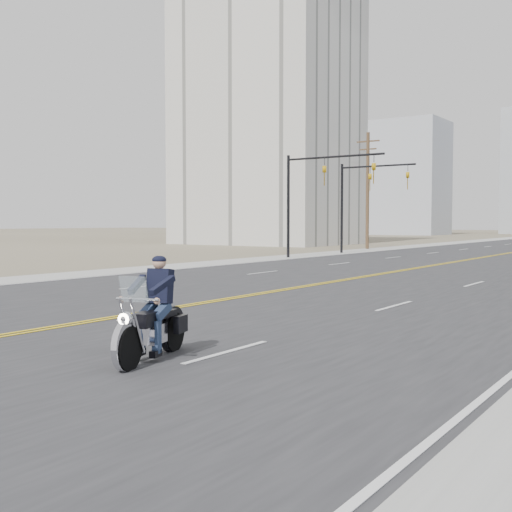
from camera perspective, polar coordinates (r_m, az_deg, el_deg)
name	(u,v)px	position (r m, az deg, el deg)	size (l,w,h in m)	color
sidewalk_left	(454,243)	(79.10, 17.21, 1.12)	(3.00, 200.00, 0.01)	#A5A5A0
traffic_mast_left	(314,185)	(43.07, 5.20, 6.33)	(7.10, 0.26, 7.00)	black
traffic_mast_far	(362,191)	(50.32, 9.37, 5.75)	(6.10, 0.26, 7.00)	black
utility_pole_left	(368,189)	(58.94, 9.89, 5.93)	(2.20, 0.30, 10.50)	brown
apartment_block	(268,110)	(73.65, 1.03, 12.84)	(18.00, 14.00, 30.00)	silver
haze_bldg_a	(407,178)	(129.63, 13.31, 6.73)	(14.00, 12.00, 22.00)	#B7BCC6
haze_bldg_f	(369,198)	(149.13, 10.01, 5.12)	(12.00, 12.00, 16.00)	#ADB2B7
motorcyclist	(151,309)	(11.46, -9.28, -4.65)	(1.01, 2.37, 1.85)	black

